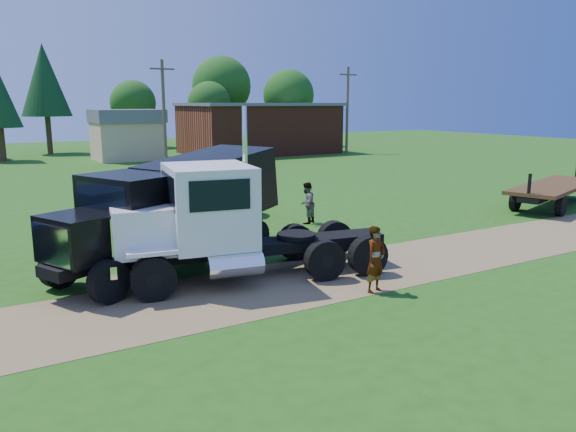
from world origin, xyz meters
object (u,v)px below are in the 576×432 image
flatbed_trailer (554,189)px  spectator_a (376,260)px  black_dump_truck (176,204)px  white_semi_tractor (213,223)px  orange_pickup (209,203)px

flatbed_trailer → spectator_a: 17.72m
black_dump_truck → white_semi_tractor: bearing=-103.8°
orange_pickup → flatbed_trailer: 17.90m
white_semi_tractor → black_dump_truck: white_semi_tractor is taller
black_dump_truck → spectator_a: size_ratio=4.48×
flatbed_trailer → spectator_a: size_ratio=4.42×
black_dump_truck → flatbed_trailer: (20.63, 0.40, -1.16)m
orange_pickup → spectator_a: (0.20, -11.72, 0.17)m
black_dump_truck → orange_pickup: (3.72, 6.24, -1.26)m
flatbed_trailer → spectator_a: flatbed_trailer is taller
white_semi_tractor → black_dump_truck: 2.19m
white_semi_tractor → spectator_a: size_ratio=4.60×
white_semi_tractor → flatbed_trailer: white_semi_tractor is taller
orange_pickup → flatbed_trailer: bearing=-129.6°
flatbed_trailer → spectator_a: (-16.71, -5.89, 0.07)m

